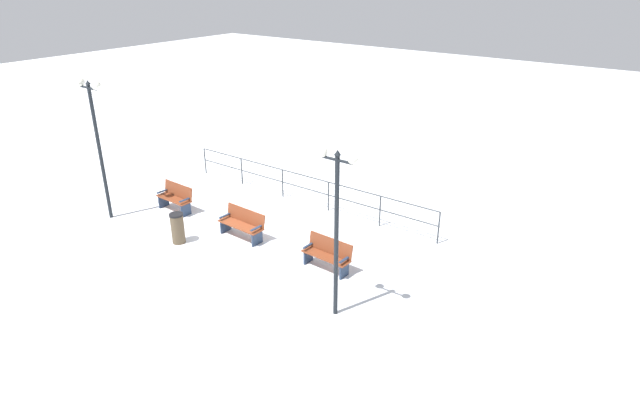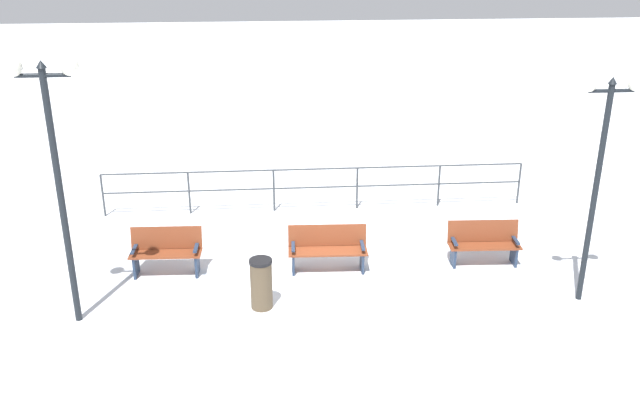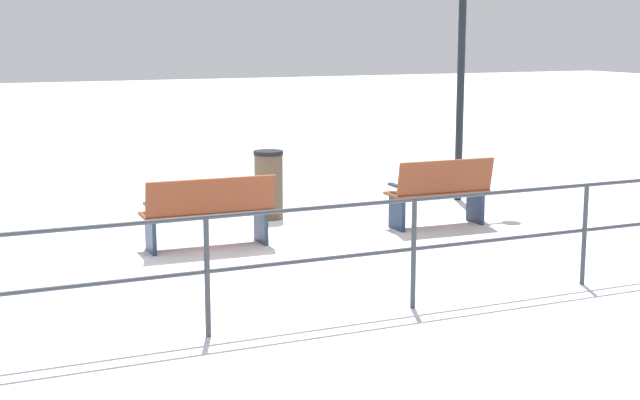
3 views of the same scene
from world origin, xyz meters
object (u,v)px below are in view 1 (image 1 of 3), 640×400
lamppost_near (95,122)px  bench_third (328,254)px  bench_second (242,223)px  bench_nearest (176,197)px  trash_bin (178,228)px  lamppost_middle (337,207)px

lamppost_near → bench_third: bearing=101.6°
bench_second → bench_nearest: bearing=-89.2°
bench_second → bench_third: bearing=92.3°
lamppost_near → trash_bin: size_ratio=4.80×
bench_nearest → trash_bin: size_ratio=1.48×
bench_nearest → lamppost_near: 3.60m
bench_nearest → trash_bin: (1.52, 1.92, -0.00)m
bench_nearest → lamppost_middle: bearing=80.0°
bench_third → trash_bin: 4.85m
lamppost_near → bench_nearest: bearing=140.8°
bench_second → trash_bin: 1.98m
bench_third → lamppost_near: size_ratio=0.32×
bench_nearest → lamppost_near: bearing=-37.2°
bench_second → lamppost_middle: lamppost_middle is taller
bench_third → bench_second: bearing=-87.4°
bench_second → lamppost_middle: 5.49m
bench_nearest → trash_bin: 2.45m
bench_second → lamppost_middle: bearing=73.1°
bench_third → lamppost_middle: size_ratio=0.35×
lamppost_near → lamppost_middle: (0.00, 9.32, -0.47)m
lamppost_near → lamppost_middle: lamppost_near is taller
bench_third → trash_bin: (1.45, -4.63, 0.02)m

